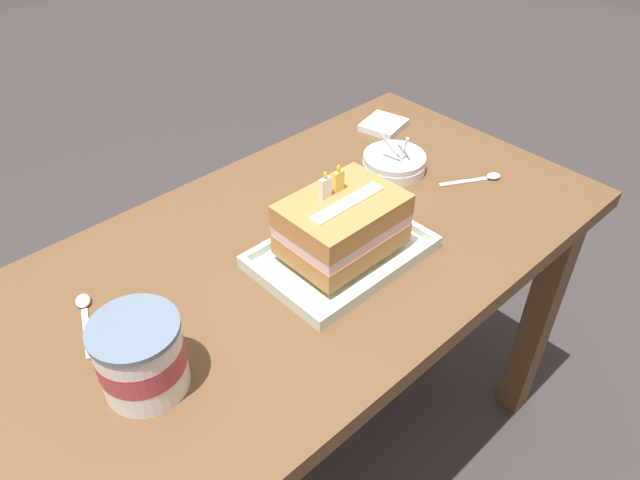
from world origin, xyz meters
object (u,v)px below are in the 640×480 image
Objects in this scene: birthday_cake at (342,224)px; napkin_pile at (383,125)px; serving_spoon_near_tray at (84,309)px; bowl_stack at (394,163)px; foil_tray at (341,254)px; ice_cream_tub at (141,356)px; serving_spoon_by_bowls at (485,178)px.

birthday_cake is 1.76× the size of napkin_pile.
napkin_pile is at bearing 5.63° from serving_spoon_near_tray.
bowl_stack reaches higher than napkin_pile.
napkin_pile is (0.80, 0.08, 0.00)m from serving_spoon_near_tray.
foil_tray is 2.21× the size of serving_spoon_near_tray.
ice_cream_tub is at bearing -178.85° from birthday_cake.
birthday_cake is 1.58× the size of serving_spoon_by_bowls.
bowl_stack is 1.09× the size of ice_cream_tub.
bowl_stack is at bearing 24.03° from foil_tray.
birthday_cake is at bearing -25.48° from serving_spoon_near_tray.
foil_tray reaches higher than serving_spoon_near_tray.
serving_spoon_near_tray is (-0.00, 0.20, -0.06)m from ice_cream_tub.
serving_spoon_near_tray is at bearing 164.62° from serving_spoon_by_bowls.
ice_cream_tub is 0.79m from serving_spoon_by_bowls.
bowl_stack is 1.06× the size of serving_spoon_by_bowls.
ice_cream_tub reaches higher than bowl_stack.
napkin_pile is at bearing 87.78° from serving_spoon_by_bowls.
ice_cream_tub is 0.85m from napkin_pile.
birthday_cake is 0.49m from napkin_pile.
birthday_cake reaches higher than serving_spoon_near_tray.
birthday_cake reaches higher than bowl_stack.
birthday_cake is 0.40m from serving_spoon_by_bowls.
napkin_pile is at bearing 18.96° from ice_cream_tub.
birthday_cake reaches higher than ice_cream_tub.
bowl_stack is 0.19m from serving_spoon_by_bowls.
foil_tray is at bearing 175.80° from serving_spoon_by_bowls.
birthday_cake reaches higher than foil_tray.
ice_cream_tub is (-0.40, -0.01, -0.01)m from birthday_cake.
serving_spoon_by_bowls is (0.40, -0.03, -0.00)m from foil_tray.
serving_spoon_by_bowls is (0.11, -0.16, -0.01)m from bowl_stack.
birthday_cake is 1.47× the size of serving_spoon_near_tray.
foil_tray is 2.24× the size of bowl_stack.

